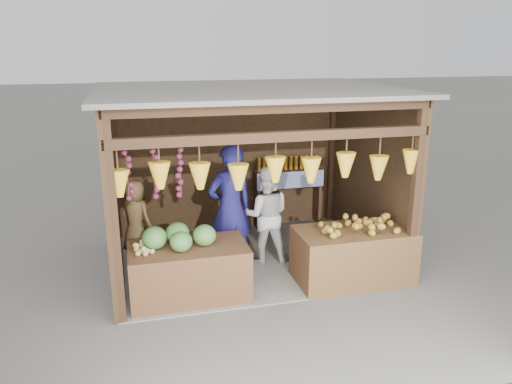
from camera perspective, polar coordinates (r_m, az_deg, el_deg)
ground at (r=7.95m, az=-0.80°, el=-7.62°), size 80.00×80.00×0.00m
stall_structure at (r=7.38m, az=-1.03°, el=4.10°), size 4.30×3.30×2.66m
back_shelf at (r=9.10m, az=3.71°, el=1.32°), size 1.25×0.32×1.32m
counter_left at (r=6.74m, az=-7.66°, el=-9.02°), size 1.54×0.85×0.73m
counter_right at (r=7.26m, az=11.02°, el=-7.09°), size 1.63×0.85×0.76m
stool at (r=7.76m, az=-13.25°, el=-7.62°), size 0.29×0.29×0.27m
man_standing at (r=7.29m, az=-2.95°, el=-1.89°), size 0.79×0.61×1.91m
woman_standing at (r=7.61m, az=1.16°, el=-2.62°), size 0.86×0.75×1.52m
vendor_seated at (r=7.51m, az=-13.59°, el=-2.81°), size 0.63×0.63×1.11m
melon_pile at (r=6.55m, az=-8.48°, el=-4.86°), size 1.00×0.50×0.32m
tanfruit_pile at (r=6.50m, az=-12.75°, el=-6.15°), size 0.34×0.40×0.13m
mango_pile at (r=7.09m, az=12.14°, el=-3.48°), size 1.40×0.64×0.22m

